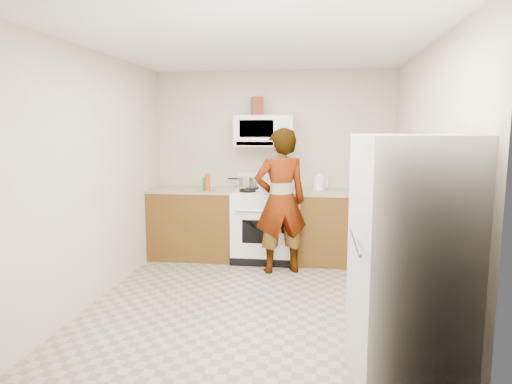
% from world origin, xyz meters
% --- Properties ---
extents(floor, '(3.60, 3.60, 0.00)m').
position_xyz_m(floor, '(0.00, 0.00, 0.00)').
color(floor, gray).
rests_on(floor, ground).
extents(back_wall, '(3.20, 0.02, 2.50)m').
position_xyz_m(back_wall, '(0.00, 1.79, 1.25)').
color(back_wall, beige).
rests_on(back_wall, floor).
extents(right_wall, '(0.02, 3.60, 2.50)m').
position_xyz_m(right_wall, '(1.59, 0.00, 1.25)').
color(right_wall, beige).
rests_on(right_wall, floor).
extents(cabinet_left, '(1.12, 0.62, 0.90)m').
position_xyz_m(cabinet_left, '(-1.04, 1.49, 0.45)').
color(cabinet_left, brown).
rests_on(cabinet_left, floor).
extents(counter_left, '(1.14, 0.64, 0.03)m').
position_xyz_m(counter_left, '(-1.04, 1.49, 0.92)').
color(counter_left, tan).
rests_on(counter_left, cabinet_left).
extents(cabinet_right, '(0.80, 0.62, 0.90)m').
position_xyz_m(cabinet_right, '(0.68, 1.49, 0.45)').
color(cabinet_right, brown).
rests_on(cabinet_right, floor).
extents(counter_right, '(0.82, 0.64, 0.03)m').
position_xyz_m(counter_right, '(0.68, 1.49, 0.92)').
color(counter_right, tan).
rests_on(counter_right, cabinet_right).
extents(gas_range, '(0.76, 0.65, 1.13)m').
position_xyz_m(gas_range, '(-0.10, 1.48, 0.49)').
color(gas_range, white).
rests_on(gas_range, floor).
extents(microwave, '(0.76, 0.38, 0.40)m').
position_xyz_m(microwave, '(-0.10, 1.61, 1.70)').
color(microwave, white).
rests_on(microwave, back_wall).
extents(person, '(0.74, 0.61, 1.74)m').
position_xyz_m(person, '(0.17, 1.00, 0.87)').
color(person, tan).
rests_on(person, floor).
extents(fridge, '(0.78, 0.78, 1.70)m').
position_xyz_m(fridge, '(1.22, -1.35, 0.85)').
color(fridge, silver).
rests_on(fridge, floor).
extents(kettle, '(0.20, 0.20, 0.18)m').
position_xyz_m(kettle, '(0.62, 1.59, 1.03)').
color(kettle, white).
rests_on(kettle, counter_right).
extents(jug, '(0.18, 0.18, 0.24)m').
position_xyz_m(jug, '(-0.20, 1.64, 2.02)').
color(jug, maroon).
rests_on(jug, microwave).
extents(saucepan, '(0.31, 0.31, 0.14)m').
position_xyz_m(saucepan, '(-0.31, 1.58, 1.02)').
color(saucepan, silver).
rests_on(saucepan, gas_range).
extents(tray, '(0.26, 0.18, 0.05)m').
position_xyz_m(tray, '(0.04, 1.43, 0.96)').
color(tray, white).
rests_on(tray, gas_range).
extents(bottle_spray, '(0.07, 0.07, 0.23)m').
position_xyz_m(bottle_spray, '(-0.79, 1.27, 1.05)').
color(bottle_spray, '#C63B0E').
rests_on(bottle_spray, counter_left).
extents(bottle_hot_sauce, '(0.06, 0.06, 0.15)m').
position_xyz_m(bottle_hot_sauce, '(-0.80, 1.36, 1.01)').
color(bottle_hot_sauce, orange).
rests_on(bottle_hot_sauce, counter_left).
extents(bottle_green_cap, '(0.06, 0.06, 0.17)m').
position_xyz_m(bottle_green_cap, '(-0.85, 1.36, 1.02)').
color(bottle_green_cap, green).
rests_on(bottle_green_cap, counter_left).
extents(pot_lid, '(0.25, 0.25, 0.01)m').
position_xyz_m(pot_lid, '(-0.79, 1.28, 0.94)').
color(pot_lid, silver).
rests_on(pot_lid, counter_left).
extents(broom, '(0.21, 0.26, 1.42)m').
position_xyz_m(broom, '(1.56, 1.19, 0.72)').
color(broom, white).
rests_on(broom, floor).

